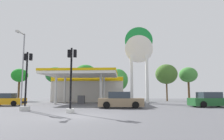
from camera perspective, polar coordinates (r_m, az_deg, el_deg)
The scene contains 15 objects.
ground_plane at distance 12.58m, azimuth -9.71°, elevation -12.84°, with size 90.00×90.00×0.00m, color #56565B.
gas_station at distance 33.79m, azimuth -6.59°, elevation -5.09°, with size 11.45×13.81×4.44m.
station_pole_sign at distance 30.19m, azimuth 7.66°, elevation 4.41°, with size 4.14×0.56×11.32m.
car_0 at distance 23.05m, azimuth 26.16°, elevation -7.71°, with size 4.45×2.43×1.52m.
car_1 at distance 25.86m, azimuth -27.76°, elevation -7.56°, with size 4.01×1.97×1.40m.
car_2 at distance 19.43m, azimuth 2.39°, elevation -8.68°, with size 4.37×2.15×1.53m.
traffic_signal_0 at distance 14.81m, azimuth -11.57°, elevation -4.20°, with size 0.65×0.67×4.69m.
traffic_signal_1 at distance 17.76m, azimuth -23.29°, elevation -6.00°, with size 0.82×0.82×4.77m.
tree_0 at distance 42.43m, azimuth -24.77°, elevation -1.48°, with size 3.05×3.05×6.13m.
tree_1 at distance 39.38m, azimuth -15.79°, elevation -1.39°, with size 3.66×3.66×6.32m.
tree_2 at distance 38.37m, azimuth -7.54°, elevation -1.18°, with size 4.32×4.32×6.81m.
tree_3 at distance 37.64m, azimuth 1.63°, elevation -2.84°, with size 3.85×3.85×5.98m.
tree_4 at distance 38.11m, azimuth 15.17°, elevation -1.14°, with size 3.97×3.97×6.73m.
tree_5 at distance 40.46m, azimuth 20.81°, elevation -1.34°, with size 3.36×3.36×6.30m.
corner_streetlamp at distance 20.11m, azimuth -24.21°, elevation 1.92°, with size 0.24×1.48×6.94m.
Camera 1 is at (2.73, -12.20, 1.36)m, focal length 32.20 mm.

